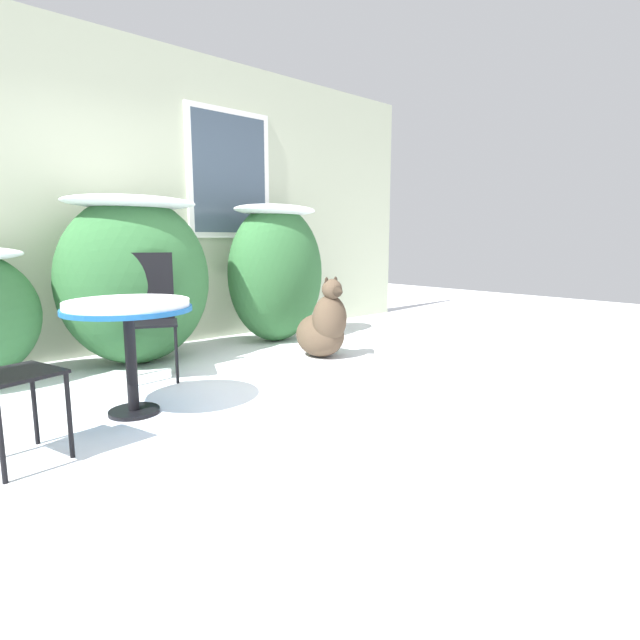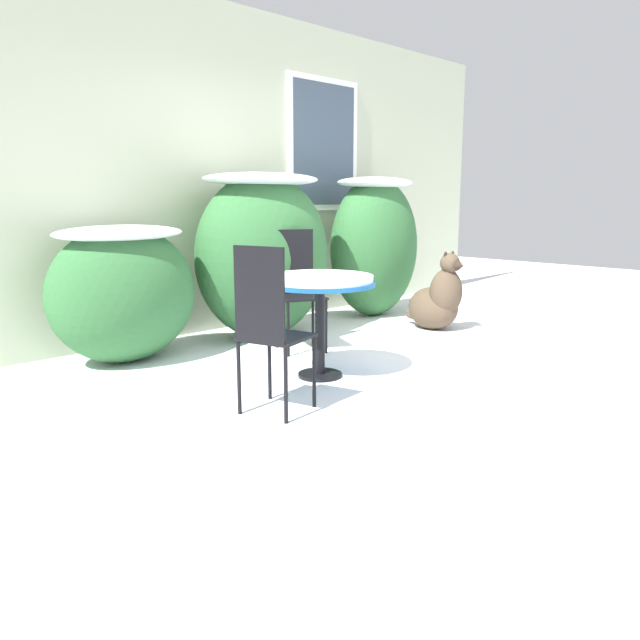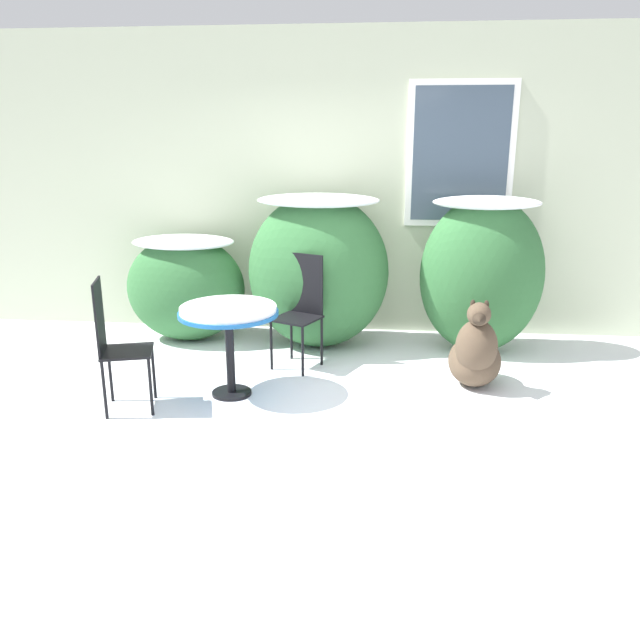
# 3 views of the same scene
# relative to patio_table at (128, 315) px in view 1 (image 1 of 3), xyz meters

# --- Properties ---
(ground_plane) EXTENTS (16.00, 16.00, 0.00)m
(ground_plane) POSITION_rel_patio_table_xyz_m (0.68, -0.30, -0.64)
(ground_plane) COLOR white
(house_wall) EXTENTS (8.00, 0.10, 3.02)m
(house_wall) POSITION_rel_patio_table_xyz_m (0.74, 1.90, 0.89)
(house_wall) COLOR #B2BC9E
(house_wall) RESTS_ON ground_plane
(shrub_middle) EXTENTS (1.35, 0.94, 1.48)m
(shrub_middle) POSITION_rel_patio_table_xyz_m (0.57, 1.29, 0.14)
(shrub_middle) COLOR #2D6033
(shrub_middle) RESTS_ON ground_plane
(shrub_right) EXTENTS (1.14, 0.74, 1.48)m
(shrub_right) POSITION_rel_patio_table_xyz_m (2.11, 1.27, 0.14)
(shrub_right) COLOR #2D6033
(shrub_right) RESTS_ON ground_plane
(patio_table) EXTENTS (0.78, 0.78, 0.73)m
(patio_table) POSITION_rel_patio_table_xyz_m (0.00, 0.00, 0.00)
(patio_table) COLOR black
(patio_table) RESTS_ON ground_plane
(patio_chair_near_table) EXTENTS (0.48, 0.48, 1.00)m
(patio_chair_near_table) POSITION_rel_patio_table_xyz_m (0.47, 0.73, -0.10)
(patio_chair_near_table) COLOR black
(patio_chair_near_table) RESTS_ON ground_plane
(dog) EXTENTS (0.49, 0.72, 0.77)m
(dog) POSITION_rel_patio_table_xyz_m (1.95, 0.34, -0.36)
(dog) COLOR #4C3D2D
(dog) RESTS_ON ground_plane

